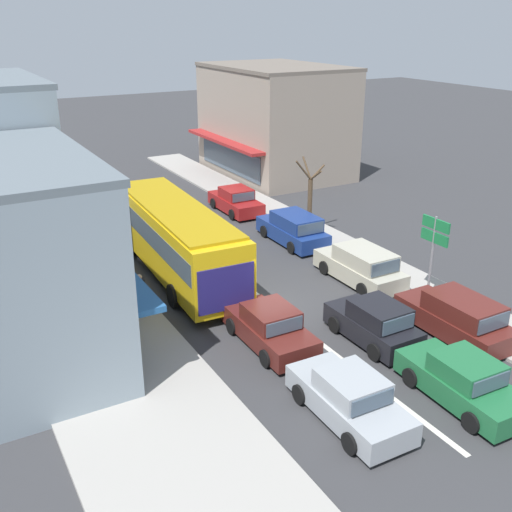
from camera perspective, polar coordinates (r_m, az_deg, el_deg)
The scene contains 18 objects.
ground_plane at distance 24.06m, azimuth 1.77°, elevation -4.94°, with size 140.00×140.00×0.00m, color #353538.
lane_centre_line at distance 27.22m, azimuth -2.59°, elevation -1.61°, with size 0.20×28.00×0.01m, color silver.
sidewalk_left at distance 26.96m, azimuth -17.58°, elevation -2.77°, with size 5.20×44.00×0.14m, color #A39E96.
kerb_right at distance 31.78m, azimuth 5.76°, elevation 1.95°, with size 2.80×44.00×0.12m, color #A39E96.
building_right_far at distance 44.27m, azimuth 1.80°, elevation 12.79°, with size 8.42×10.81×7.65m.
city_bus at distance 26.57m, azimuth -7.63°, elevation 1.96°, with size 3.10×10.96×3.23m.
sedan_adjacent_lane_lead at distance 19.39m, azimuth 19.09°, elevation -11.22°, with size 2.00×4.26×1.47m.
hatchback_behind_bus_mid at distance 21.80m, azimuth 11.20°, elevation -6.31°, with size 1.84×3.71×1.54m.
sedan_behind_bus_near at distance 17.85m, azimuth 8.87°, elevation -13.29°, with size 1.95×4.23×1.47m.
sedan_queue_far_back at distance 21.25m, azimuth 1.30°, elevation -6.80°, with size 1.93×4.22×1.47m.
parked_wagon_kerb_front at distance 22.91m, azimuth 18.58°, elevation -5.55°, with size 1.94×4.50×1.58m.
parked_wagon_kerb_second at distance 26.41m, azimuth 9.97°, elevation -0.96°, with size 1.95×4.50×1.58m.
parked_wagon_kerb_third at distance 30.59m, azimuth 3.59°, elevation 2.58°, with size 1.98×4.52×1.58m.
parked_sedan_kerb_rear at distance 35.53m, azimuth -1.94°, elevation 5.24°, with size 1.94×4.22×1.47m.
traffic_light_downstreet at distance 36.86m, azimuth -17.34°, elevation 8.41°, with size 0.33×0.24×4.20m.
directional_road_sign at distance 24.62m, azimuth 16.62°, elevation 1.61°, with size 0.10×1.40×3.60m.
street_tree_right at distance 31.70m, azimuth 5.15°, elevation 5.43°, with size 1.82×1.71×4.05m.
pedestrian_with_handbag_near at distance 23.35m, azimuth -11.00°, elevation -3.33°, with size 0.59×0.52×1.63m.
Camera 1 is at (-11.19, -18.30, 10.90)m, focal length 42.00 mm.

